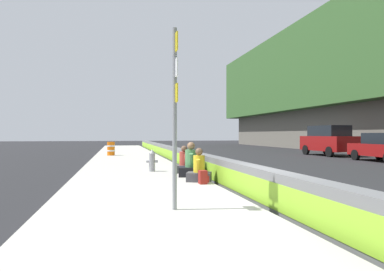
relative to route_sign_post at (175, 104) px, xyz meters
name	(u,v)px	position (x,y,z in m)	size (l,w,h in m)	color
ground_plane	(263,204)	(0.82, -2.21, -2.23)	(160.00, 160.00, 0.00)	#232326
sidewalk_strip	(149,206)	(0.82, 0.44, -2.16)	(80.00, 4.40, 0.14)	#B5B2A8
jersey_barrier	(263,186)	(0.82, -2.20, -1.81)	(76.00, 0.45, 0.85)	slate
route_sign_post	(175,104)	(0.00, 0.00, 0.00)	(0.44, 0.09, 3.60)	gray
fire_hydrant	(152,160)	(7.38, -0.25, -1.65)	(0.26, 0.46, 0.88)	gray
seated_person_foreground	(199,171)	(4.06, -1.43, -1.76)	(0.85, 0.92, 1.06)	#424247
seated_person_middle	(191,166)	(5.42, -1.45, -1.71)	(0.89, 0.99, 1.21)	black
seated_person_rear	(184,164)	(6.71, -1.43, -1.77)	(0.70, 0.80, 1.05)	#424247
backpack	(203,177)	(3.46, -1.42, -1.90)	(0.32, 0.28, 0.40)	maroon
construction_barrel	(111,149)	(18.77, 1.54, -1.61)	(0.54, 0.54, 0.95)	orange
parked_car_third	(384,147)	(11.39, -14.37, -1.37)	(4.53, 2.01, 1.71)	maroon
parked_car_fourth	(328,140)	(17.43, -14.55, -1.05)	(4.86, 2.19, 2.28)	maroon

